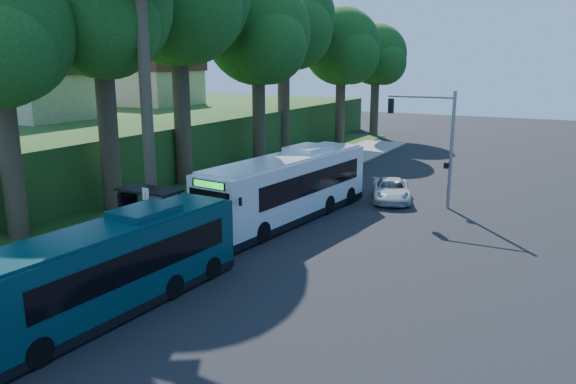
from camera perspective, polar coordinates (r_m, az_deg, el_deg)
The scene contains 16 objects.
ground at distance 27.64m, azimuth 1.56°, elevation -5.15°, with size 140.00×140.00×0.00m, color black.
sidewalk at distance 31.39m, azimuth -10.48°, elevation -2.99°, with size 4.50×70.00×0.12m, color gray.
red_curb at distance 27.05m, azimuth -11.88°, elevation -5.71°, with size 0.25×30.00×0.13m, color maroon.
grass_verge at distance 38.66m, azimuth -12.56°, elevation -0.07°, with size 8.00×70.00×0.06m, color #234719.
bus_shelter at distance 28.82m, azimuth -14.06°, elevation -1.04°, with size 3.20×1.51×2.55m.
stop_sign_pole at distance 26.00m, azimuth -14.17°, elevation -1.96°, with size 0.35×0.06×3.17m.
traffic_signal_pole at distance 34.70m, azimuth 14.71°, elevation 5.70°, with size 4.10×0.30×7.00m.
hillside_backdrop at distance 54.47m, azimuth -16.56°, elevation 6.08°, with size 24.00×60.00×8.80m.
tree_0 at distance 33.69m, azimuth -18.48°, elevation 16.82°, with size 8.40×8.00×15.70m.
tree_2 at distance 46.00m, azimuth -2.97°, elevation 15.42°, with size 8.82×8.40×15.12m.
tree_3 at distance 54.01m, azimuth -0.35°, elevation 16.71°, with size 10.08×9.60×17.28m.
tree_4 at distance 60.10m, azimuth 5.54°, elevation 14.15°, with size 8.40×8.00×14.14m.
tree_5 at distance 67.22m, azimuth 9.00°, elevation 13.30°, with size 7.35×7.00×12.86m.
white_bus at distance 31.21m, azimuth 0.12°, elevation 0.62°, with size 4.13×13.27×3.89m.
teal_bus at distance 20.79m, azimuth -17.63°, elevation -7.26°, with size 3.11×11.53×3.40m.
pickup at distance 36.20m, azimuth 10.45°, elevation 0.20°, with size 2.27×4.93×1.37m, color silver.
Camera 1 is at (11.59, -23.53, 8.72)m, focal length 35.00 mm.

